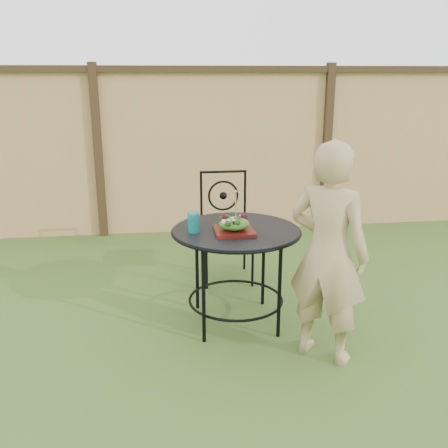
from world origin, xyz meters
name	(u,v)px	position (x,y,z in m)	size (l,w,h in m)	color
ground	(250,313)	(0.00, 0.00, 0.00)	(60.00, 60.00, 0.00)	#2F4A18
fence	(215,150)	(0.00, 2.19, 0.95)	(8.00, 0.12, 1.90)	#E6B371
patio_table	(236,248)	(-0.13, -0.12, 0.59)	(0.92, 0.92, 0.72)	black
patio_chair	(226,223)	(-0.08, 0.76, 0.50)	(0.46, 0.46, 0.95)	black
diner	(328,254)	(0.36, -0.65, 0.71)	(0.52, 0.34, 1.42)	tan
salad_plate	(234,231)	(-0.16, -0.20, 0.74)	(0.27, 0.27, 0.02)	#3D080B
salad	(234,224)	(-0.16, -0.20, 0.79)	(0.21, 0.21, 0.08)	#235614
fork	(236,205)	(-0.15, -0.20, 0.92)	(0.01, 0.01, 0.18)	silver
drinking_glass	(194,222)	(-0.43, -0.15, 0.79)	(0.08, 0.08, 0.14)	#0B7F85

